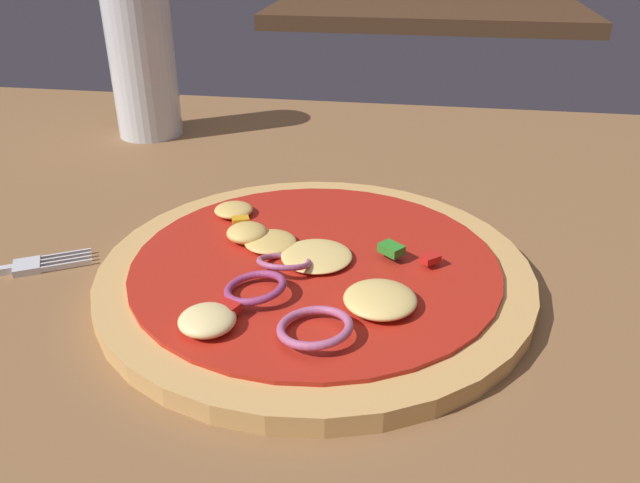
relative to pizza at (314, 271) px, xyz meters
The scene contains 4 objects.
dining_table 0.05m from the pizza, 104.72° to the left, with size 1.22×0.82×0.04m.
pizza is the anchor object (origin of this frame).
beer_glass 0.38m from the pizza, 129.44° to the left, with size 0.07×0.07×0.15m.
background_table 1.44m from the pizza, 87.48° to the left, with size 0.83×0.50×0.04m.
Camera 1 is at (0.07, -0.40, 0.26)m, focal length 35.10 mm.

